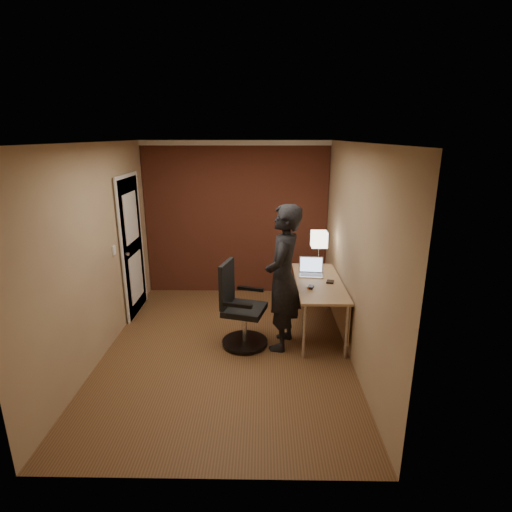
# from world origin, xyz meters

# --- Properties ---
(room) EXTENTS (4.00, 4.00, 4.00)m
(room) POSITION_xyz_m (-0.27, 1.54, 1.37)
(room) COLOR brown
(room) RESTS_ON ground
(desk) EXTENTS (0.60, 1.50, 0.73)m
(desk) POSITION_xyz_m (1.25, 0.48, 0.60)
(desk) COLOR tan
(desk) RESTS_ON ground
(desk_lamp) EXTENTS (0.22, 0.22, 0.54)m
(desk_lamp) POSITION_xyz_m (1.24, 1.05, 1.15)
(desk_lamp) COLOR silver
(desk_lamp) RESTS_ON desk
(laptop) EXTENTS (0.35, 0.29, 0.23)m
(laptop) POSITION_xyz_m (1.11, 0.74, 0.79)
(laptop) COLOR silver
(laptop) RESTS_ON desk
(mouse) EXTENTS (0.09, 0.11, 0.03)m
(mouse) POSITION_xyz_m (1.04, 0.21, 0.75)
(mouse) COLOR black
(mouse) RESTS_ON desk
(wallet) EXTENTS (0.12, 0.13, 0.02)m
(wallet) POSITION_xyz_m (1.32, 0.42, 0.74)
(wallet) COLOR black
(wallet) RESTS_ON desk
(office_chair) EXTENTS (0.59, 0.66, 1.07)m
(office_chair) POSITION_xyz_m (0.15, 0.11, 0.47)
(office_chair) COLOR black
(office_chair) RESTS_ON ground
(person) EXTENTS (0.59, 0.75, 1.82)m
(person) POSITION_xyz_m (0.68, 0.09, 0.91)
(person) COLOR black
(person) RESTS_ON ground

